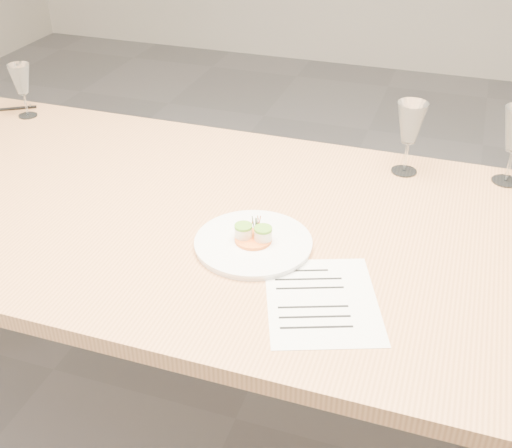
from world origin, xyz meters
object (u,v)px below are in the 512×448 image
(dinner_plate, at_px, (253,242))
(wine_glass_1, at_px, (410,124))
(ballpoint_pen, at_px, (16,108))
(dining_table, at_px, (231,239))
(wine_glass_0, at_px, (21,81))
(recipe_sheet, at_px, (322,300))

(dinner_plate, distance_m, wine_glass_1, 0.58)
(ballpoint_pen, bearing_deg, dining_table, -55.79)
(wine_glass_0, bearing_deg, recipe_sheet, -28.49)
(dining_table, xyz_separation_m, ballpoint_pen, (-0.95, 0.42, 0.07))
(recipe_sheet, height_order, wine_glass_1, wine_glass_1)
(dinner_plate, bearing_deg, wine_glass_1, 59.91)
(dinner_plate, height_order, ballpoint_pen, dinner_plate)
(dining_table, relative_size, wine_glass_1, 11.54)
(dinner_plate, bearing_deg, ballpoint_pen, 153.28)
(dining_table, relative_size, wine_glass_0, 13.47)
(wine_glass_0, distance_m, wine_glass_1, 1.26)
(wine_glass_0, bearing_deg, dining_table, -23.81)
(dinner_plate, distance_m, ballpoint_pen, 1.17)
(wine_glass_0, bearing_deg, dinner_plate, -26.83)
(wine_glass_0, bearing_deg, ballpoint_pen, 154.70)
(dining_table, xyz_separation_m, dinner_plate, (0.10, -0.11, 0.08))
(dinner_plate, bearing_deg, recipe_sheet, -35.86)
(ballpoint_pen, xyz_separation_m, wine_glass_1, (1.33, -0.03, 0.14))
(dining_table, bearing_deg, ballpoint_pen, 156.07)
(dining_table, relative_size, dinner_plate, 8.65)
(recipe_sheet, bearing_deg, dinner_plate, 123.57)
(recipe_sheet, height_order, wine_glass_0, wine_glass_0)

